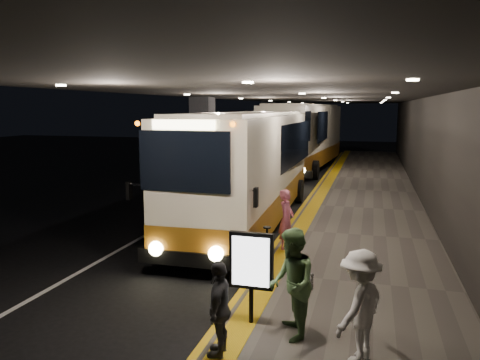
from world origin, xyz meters
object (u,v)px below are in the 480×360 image
Objects in this scene: info_sign at (251,263)px; passenger_waiting_green at (292,284)px; passenger_waiting_white at (360,306)px; coach_second at (305,139)px; passenger_boarding at (286,219)px; coach_main at (250,172)px; stanchion_post at (267,252)px; passenger_waiting_grey at (220,308)px; bag_polka at (306,281)px.

passenger_waiting_green is at bearing -21.01° from info_sign.
passenger_waiting_white is 1.04× the size of info_sign.
coach_second is 23.69m from passenger_waiting_white.
passenger_waiting_green is (0.97, -4.93, 0.11)m from passenger_boarding.
coach_second reaches higher than passenger_waiting_white.
passenger_waiting_green is 1.20m from passenger_waiting_white.
coach_main is 6.94× the size of passenger_waiting_white.
passenger_waiting_green is (2.82, -8.13, -0.71)m from coach_main.
stanchion_post is at bearing 96.33° from info_sign.
info_sign is at bearing -77.35° from coach_main.
coach_main reaches higher than passenger_waiting_white.
passenger_waiting_grey is at bearing -80.41° from coach_main.
passenger_boarding reaches higher than passenger_waiting_grey.
bag_polka is at bearing -77.88° from coach_second.
coach_second is (-0.20, 14.74, 0.18)m from coach_main.
passenger_waiting_grey is at bearing -89.20° from stanchion_post.
passenger_waiting_green is at bearing -78.53° from coach_second.
passenger_boarding is 5.81m from passenger_waiting_grey.
passenger_waiting_white is (1.11, -0.44, -0.07)m from passenger_waiting_green.
passenger_boarding is 2.23m from stanchion_post.
passenger_waiting_grey is at bearing -51.46° from passenger_waiting_white.
passenger_waiting_green is 1.32m from passenger_waiting_grey.
passenger_waiting_white is at bearing 50.94° from passenger_waiting_green.
passenger_waiting_green is 2.31m from bag_polka.
coach_main is 7.91× the size of passenger_waiting_grey.
coach_main is 0.91× the size of coach_second.
coach_main is at bearing 105.07° from info_sign.
coach_second is 7.07× the size of passenger_waiting_green.
passenger_waiting_white reaches higher than stanchion_post.
bag_polka is (-1.16, 2.62, -0.69)m from passenger_waiting_white.
passenger_boarding is 1.44× the size of stanchion_post.
coach_second is at bearing 98.18° from bag_polka.
bag_polka is (0.92, 3.05, -0.58)m from passenger_waiting_grey.
coach_second is at bearing 95.66° from stanchion_post.
stanchion_post is at bearing -173.11° from passenger_boarding.
info_sign is at bearing -129.05° from passenger_waiting_green.
passenger_waiting_green reaches higher than passenger_waiting_grey.
passenger_waiting_grey is (-2.09, -0.43, -0.11)m from passenger_waiting_white.
passenger_waiting_green is at bearing -72.87° from coach_main.
bag_polka is at bearing 163.68° from passenger_waiting_green.
stanchion_post is (2.00, -20.15, -1.25)m from coach_second.
coach_second is at bearing 169.90° from passenger_waiting_green.
passenger_waiting_white reaches higher than passenger_boarding.
passenger_boarding reaches higher than bag_polka.
coach_second is 7.89× the size of info_sign.
passenger_waiting_green reaches higher than passenger_waiting_white.
stanchion_post is (-0.97, 0.54, 0.40)m from bag_polka.
passenger_waiting_white is 2.05m from info_sign.
bag_polka is (2.97, -20.69, -1.64)m from coach_second.
passenger_boarding reaches higher than stanchion_post.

